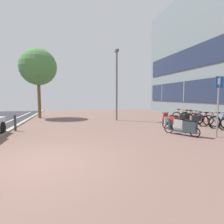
{
  "coord_description": "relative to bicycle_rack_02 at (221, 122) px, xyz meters",
  "views": [
    {
      "loc": [
        0.64,
        -5.19,
        1.82
      ],
      "look_at": [
        2.26,
        1.16,
        1.27
      ],
      "focal_mm": 28.6,
      "sensor_mm": 36.0,
      "label": 1
    }
  ],
  "objects": [
    {
      "name": "bicycle_rack_05",
      "position": [
        -0.17,
        2.15,
        -0.0
      ],
      "size": [
        1.22,
        0.81,
        1.01
      ],
      "color": "black",
      "rests_on": "ground"
    },
    {
      "name": "bicycle_rack_02",
      "position": [
        0.0,
        0.0,
        0.0
      ],
      "size": [
        1.41,
        0.5,
        1.03
      ],
      "color": "black",
      "rests_on": "ground"
    },
    {
      "name": "scooter_far",
      "position": [
        -2.92,
        -0.11,
        0.07
      ],
      "size": [
        0.68,
        1.8,
        0.97
      ],
      "color": "black",
      "rests_on": "ground"
    },
    {
      "name": "bollard_far",
      "position": [
        -11.33,
        2.04,
        0.07
      ],
      "size": [
        0.12,
        0.12,
        0.86
      ],
      "color": "#38383D",
      "rests_on": "ground"
    },
    {
      "name": "bicycle_rack_04",
      "position": [
        0.01,
        1.43,
        -0.03
      ],
      "size": [
        1.19,
        0.69,
        0.94
      ],
      "color": "black",
      "rests_on": "ground"
    },
    {
      "name": "bicycle_rack_07",
      "position": [
        -0.12,
        3.58,
        -0.01
      ],
      "size": [
        1.23,
        0.63,
        0.98
      ],
      "color": "black",
      "rests_on": "ground"
    },
    {
      "name": "scooter_mid",
      "position": [
        -2.34,
        1.35,
        0.03
      ],
      "size": [
        0.52,
        1.86,
        0.83
      ],
      "color": "black",
      "rests_on": "ground"
    },
    {
      "name": "street_tree",
      "position": [
        -10.92,
        8.08,
        3.99
      ],
      "size": [
        3.08,
        3.08,
        5.91
      ],
      "color": "brown",
      "rests_on": "ground"
    },
    {
      "name": "parking_sign",
      "position": [
        -2.04,
        -1.79,
        1.31
      ],
      "size": [
        0.4,
        0.07,
        2.73
      ],
      "color": "gray",
      "rests_on": "ground"
    },
    {
      "name": "ground",
      "position": [
        -7.85,
        -3.19,
        -0.38
      ],
      "size": [
        21.0,
        40.0,
        0.13
      ],
      "color": "black"
    },
    {
      "name": "bicycle_rack_06",
      "position": [
        0.07,
        2.86,
        -0.02
      ],
      "size": [
        1.13,
        0.78,
        0.96
      ],
      "color": "black",
      "rests_on": "ground"
    },
    {
      "name": "scooter_near",
      "position": [
        -3.19,
        -1.22,
        0.09
      ],
      "size": [
        1.05,
        1.62,
        1.02
      ],
      "color": "black",
      "rests_on": "ground"
    },
    {
      "name": "lamp_post",
      "position": [
        -4.88,
        4.94,
        2.65
      ],
      "size": [
        0.2,
        0.52,
        5.39
      ],
      "color": "slate",
      "rests_on": "ground"
    },
    {
      "name": "bicycle_rack_03",
      "position": [
        -0.14,
        0.72,
        -0.02
      ],
      "size": [
        1.29,
        0.56,
        0.98
      ],
      "color": "black",
      "rests_on": "ground"
    }
  ]
}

